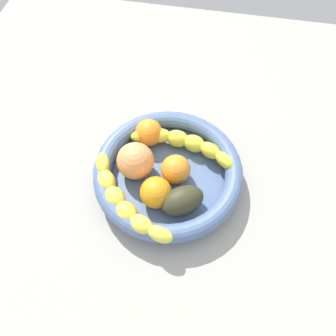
% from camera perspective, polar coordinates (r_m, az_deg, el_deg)
% --- Properties ---
extents(kitchen_counter, '(1.20, 1.20, 0.03)m').
position_cam_1_polar(kitchen_counter, '(0.73, -0.00, -2.68)').
color(kitchen_counter, '#9E9D93').
rests_on(kitchen_counter, ground).
extents(fruit_bowl, '(0.30, 0.30, 0.06)m').
position_cam_1_polar(fruit_bowl, '(0.69, -0.00, -0.91)').
color(fruit_bowl, '#4E6793').
rests_on(fruit_bowl, kitchen_counter).
extents(banana_draped_left, '(0.23, 0.09, 0.04)m').
position_cam_1_polar(banana_draped_left, '(0.71, 2.83, 4.25)').
color(banana_draped_left, yellow).
rests_on(banana_draped_left, fruit_bowl).
extents(banana_draped_right, '(0.19, 0.17, 0.04)m').
position_cam_1_polar(banana_draped_right, '(0.64, -7.56, -5.78)').
color(banana_draped_right, yellow).
rests_on(banana_draped_right, fruit_bowl).
extents(orange_front, '(0.06, 0.06, 0.06)m').
position_cam_1_polar(orange_front, '(0.72, -3.27, 6.01)').
color(orange_front, orange).
rests_on(orange_front, fruit_bowl).
extents(orange_mid_left, '(0.06, 0.06, 0.06)m').
position_cam_1_polar(orange_mid_left, '(0.64, -2.07, -4.16)').
color(orange_mid_left, orange).
rests_on(orange_mid_left, fruit_bowl).
extents(orange_mid_right, '(0.06, 0.06, 0.06)m').
position_cam_1_polar(orange_mid_right, '(0.67, 1.27, -0.36)').
color(orange_mid_right, orange).
rests_on(orange_mid_right, fruit_bowl).
extents(avocado_dark, '(0.10, 0.09, 0.05)m').
position_cam_1_polar(avocado_dark, '(0.64, 2.42, -5.56)').
color(avocado_dark, '#32331E').
rests_on(avocado_dark, fruit_bowl).
extents(peach_blush, '(0.08, 0.08, 0.08)m').
position_cam_1_polar(peach_blush, '(0.67, -5.50, 1.41)').
color(peach_blush, '#F39854').
rests_on(peach_blush, fruit_bowl).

